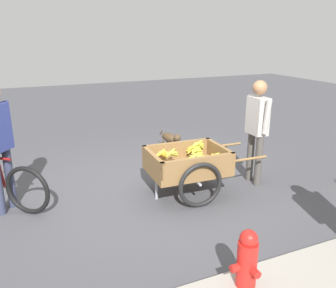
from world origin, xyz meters
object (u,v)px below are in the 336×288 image
Objects in this scene: vendor_person at (257,123)px; dog at (170,138)px; fruit_cart at (188,166)px; fire_hydrant at (247,264)px.

vendor_person is 2.13m from dog.
vendor_person is (-1.14, 0.05, 0.52)m from fruit_cart.
fruit_cart is at bearing 73.26° from dog.
vendor_person is 2.40× the size of fire_hydrant.
dog is 0.99× the size of fire_hydrant.
vendor_person is 2.70m from fire_hydrant.
vendor_person reaches higher than fire_hydrant.
fruit_cart is 1.05× the size of vendor_person.
fire_hydrant is (1.05, 3.99, 0.06)m from dog.
fire_hydrant reaches higher than dog.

